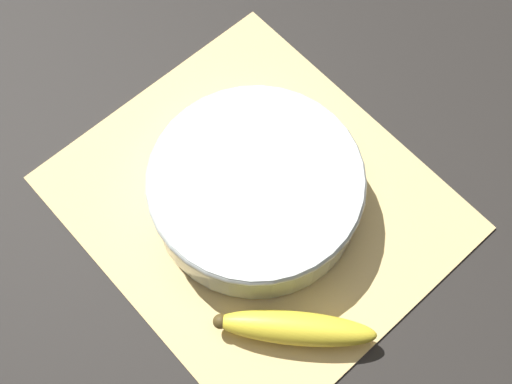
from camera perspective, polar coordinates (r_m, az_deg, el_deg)
name	(u,v)px	position (r m, az deg, el deg)	size (l,w,h in m)	color
ground_plane	(256,203)	(0.89, 0.00, -0.90)	(6.00, 6.00, 0.00)	black
bamboo_mat_center	(256,202)	(0.88, 0.00, -0.82)	(0.44, 0.39, 0.01)	#D6B775
fruit_salad_bowl	(257,188)	(0.84, 0.05, 0.29)	(0.26, 0.26, 0.07)	silver
whole_banana	(295,328)	(0.81, 3.14, -10.83)	(0.16, 0.15, 0.04)	yellow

